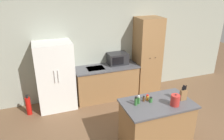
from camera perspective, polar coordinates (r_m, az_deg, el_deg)
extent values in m
plane|color=brown|center=(4.77, 12.02, -17.20)|extent=(14.00, 14.00, 0.00)
cube|color=#9EA393|center=(6.01, 1.47, 6.03)|extent=(7.20, 0.06, 2.60)
cube|color=white|center=(5.47, -14.60, -1.57)|extent=(0.88, 0.66, 1.68)
cylinder|color=silver|center=(5.10, -14.76, -1.74)|extent=(0.02, 0.02, 0.30)
cylinder|color=silver|center=(5.10, -13.87, -1.62)|extent=(0.02, 0.02, 0.30)
cube|color=olive|center=(5.89, -1.43, -3.36)|extent=(1.64, 0.60, 0.87)
cube|color=#4C4C51|center=(5.71, -1.47, 0.71)|extent=(1.68, 0.64, 0.03)
cube|color=#9EA0A3|center=(5.63, -4.33, 0.43)|extent=(0.44, 0.34, 0.01)
cube|color=olive|center=(6.12, 9.19, 3.64)|extent=(0.67, 0.58, 2.11)
sphere|color=black|center=(5.82, 9.94, 3.03)|extent=(0.02, 0.02, 0.02)
sphere|color=black|center=(5.90, 11.30, 3.19)|extent=(0.02, 0.02, 0.02)
cube|color=olive|center=(4.39, 11.37, -13.74)|extent=(1.25, 0.73, 0.89)
cube|color=#4C4C51|center=(4.14, 11.86, -8.57)|extent=(1.31, 0.79, 0.03)
cube|color=#232326|center=(5.85, 1.48, 3.00)|extent=(0.52, 0.37, 0.30)
cube|color=black|center=(5.66, 1.59, 2.32)|extent=(0.31, 0.01, 0.21)
cube|color=olive|center=(4.29, 18.10, -6.24)|extent=(0.13, 0.06, 0.21)
cylinder|color=black|center=(4.20, 17.88, -4.66)|extent=(0.02, 0.02, 0.08)
cylinder|color=black|center=(4.20, 18.08, -4.41)|extent=(0.02, 0.02, 0.11)
cylinder|color=black|center=(4.21, 18.28, -4.45)|extent=(0.02, 0.02, 0.10)
cylinder|color=black|center=(4.22, 18.44, -4.39)|extent=(0.02, 0.02, 0.10)
cylinder|color=black|center=(4.24, 18.56, -4.47)|extent=(0.02, 0.02, 0.07)
cylinder|color=black|center=(4.25, 18.79, -4.33)|extent=(0.02, 0.02, 0.09)
cylinder|color=#337033|center=(3.96, 6.26, -8.25)|extent=(0.05, 0.05, 0.14)
cylinder|color=black|center=(3.92, 6.32, -7.20)|extent=(0.04, 0.04, 0.03)
cylinder|color=#337033|center=(4.01, 6.97, -7.88)|extent=(0.05, 0.05, 0.13)
cylinder|color=silver|center=(3.97, 7.03, -6.88)|extent=(0.04, 0.04, 0.03)
cylinder|color=#337033|center=(4.11, 10.07, -7.69)|extent=(0.06, 0.06, 0.08)
cylinder|color=black|center=(4.08, 10.12, -7.08)|extent=(0.05, 0.05, 0.02)
cylinder|color=#563319|center=(4.11, 8.26, -7.51)|extent=(0.04, 0.04, 0.09)
cylinder|color=black|center=(4.08, 8.30, -6.86)|extent=(0.03, 0.03, 0.02)
cylinder|color=orange|center=(4.16, 9.21, -7.18)|extent=(0.06, 0.06, 0.09)
cylinder|color=red|center=(4.13, 9.26, -6.51)|extent=(0.04, 0.04, 0.02)
cylinder|color=#B72D28|center=(4.07, 16.18, -7.60)|extent=(0.16, 0.16, 0.20)
sphere|color=#262628|center=(4.02, 16.36, -6.19)|extent=(0.02, 0.02, 0.02)
cylinder|color=red|center=(5.63, -20.97, -8.79)|extent=(0.12, 0.12, 0.44)
cylinder|color=black|center=(5.51, -21.34, -6.47)|extent=(0.05, 0.05, 0.08)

